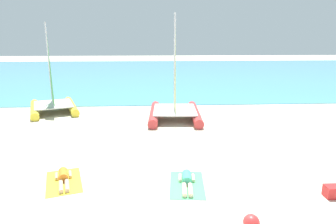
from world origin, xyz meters
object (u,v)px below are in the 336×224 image
object	(u,v)px
sailboat_red	(175,104)
towel_left	(64,182)
sunbather_left	(63,177)
sunbather_right	(187,180)
beach_ball	(251,222)
cooler_box	(333,192)
towel_right	(187,185)
sailboat_yellow	(53,99)

from	to	relation	value
sailboat_red	towel_left	xyz separation A→B (m)	(-4.28, -7.61, -0.89)
sunbather_left	sunbather_right	bearing A→B (deg)	-23.09
beach_ball	cooler_box	xyz separation A→B (m)	(2.96, 1.40, -0.03)
towel_left	beach_ball	size ratio (longest dim) A/B	4.61
sailboat_red	sunbather_left	bearing A→B (deg)	-116.76
sailboat_red	towel_right	bearing A→B (deg)	-88.74
towel_left	sunbather_right	world-z (taller)	sunbather_right
sailboat_red	sailboat_yellow	xyz separation A→B (m)	(-7.61, 2.07, -0.07)
sailboat_yellow	sunbather_left	distance (m)	10.20
towel_right	cooler_box	size ratio (longest dim) A/B	3.80
cooler_box	towel_right	bearing A→B (deg)	166.83
sailboat_yellow	towel_left	world-z (taller)	sailboat_yellow
towel_right	beach_ball	bearing A→B (deg)	-61.28
sailboat_yellow	sailboat_red	bearing A→B (deg)	-35.83
towel_left	cooler_box	world-z (taller)	cooler_box
towel_left	sunbather_left	world-z (taller)	sunbather_left
beach_ball	cooler_box	distance (m)	3.27
towel_right	sailboat_yellow	bearing A→B (deg)	126.11
sunbather_left	cooler_box	xyz separation A→B (m)	(8.34, -1.50, 0.05)
sailboat_red	sailboat_yellow	distance (m)	7.88
sailboat_red	sailboat_yellow	bearing A→B (deg)	167.66
sailboat_yellow	sunbather_left	xyz separation A→B (m)	(3.31, -9.62, -0.69)
cooler_box	sailboat_yellow	bearing A→B (deg)	136.34
beach_ball	cooler_box	world-z (taller)	beach_ball
towel_right	sunbather_right	world-z (taller)	sunbather_right
beach_ball	towel_left	bearing A→B (deg)	152.19
towel_left	sailboat_yellow	bearing A→B (deg)	108.98
towel_right	cooler_box	world-z (taller)	cooler_box
sunbather_right	cooler_box	distance (m)	4.39
sailboat_red	beach_ball	size ratio (longest dim) A/B	14.54
sailboat_yellow	sunbather_right	xyz separation A→B (m)	(7.39, -10.05, -0.69)
sunbather_left	beach_ball	bearing A→B (deg)	-45.32
sailboat_yellow	beach_ball	world-z (taller)	sailboat_yellow
cooler_box	sunbather_right	bearing A→B (deg)	165.96
sailboat_red	sunbather_left	world-z (taller)	sailboat_red
sailboat_yellow	sunbather_left	size ratio (longest dim) A/B	3.60
sailboat_yellow	cooler_box	distance (m)	16.11
sunbather_left	sunbather_right	size ratio (longest dim) A/B	0.98
sailboat_yellow	towel_left	bearing A→B (deg)	-91.63
towel_left	cooler_box	xyz separation A→B (m)	(8.32, -1.43, 0.17)
sailboat_yellow	towel_right	world-z (taller)	sailboat_yellow
cooler_box	sunbather_left	bearing A→B (deg)	169.83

